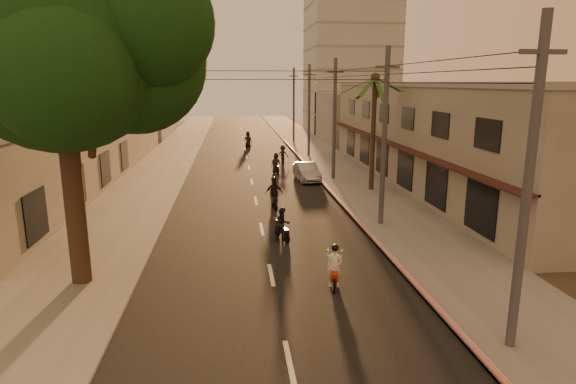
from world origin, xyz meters
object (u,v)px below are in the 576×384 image
scooter_far_a (276,164)px  scooter_far_c (248,141)px  scooter_red (335,268)px  broadleaf_tree (72,46)px  scooter_mid_b (274,194)px  palm_tree (375,84)px  scooter_mid_a (282,225)px  scooter_far_b (283,155)px  parked_car (307,172)px

scooter_far_a → scooter_far_c: (-1.76, 15.24, 0.12)m
scooter_red → broadleaf_tree: bearing=-176.8°
scooter_mid_b → palm_tree: bearing=27.1°
scooter_mid_a → scooter_far_b: bearing=66.7°
broadleaf_tree → scooter_mid_b: 14.72m
palm_tree → parked_car: palm_tree is taller
scooter_red → parked_car: bearing=96.6°
scooter_far_b → parked_car: scooter_far_b is taller
parked_car → scooter_far_c: bearing=98.1°
broadleaf_tree → parked_car: (10.76, 17.82, -7.80)m
scooter_mid_b → parked_car: (3.16, 7.79, -0.16)m
scooter_mid_b → scooter_far_c: 26.21m
scooter_red → scooter_mid_b: scooter_mid_b is taller
palm_tree → scooter_far_b: 14.42m
broadleaf_tree → parked_car: size_ratio=2.90×
parked_car → scooter_far_a: bearing=119.3°
scooter_mid_a → scooter_far_a: scooter_far_a is taller
scooter_mid_a → scooter_mid_b: (0.12, 6.01, 0.10)m
scooter_mid_a → scooter_far_b: 21.97m
broadleaf_tree → scooter_mid_b: broadleaf_tree is taller
scooter_mid_a → parked_car: (3.28, 13.81, -0.07)m
palm_tree → scooter_far_a: bearing=129.6°
palm_tree → broadleaf_tree: bearing=-136.5°
palm_tree → parked_car: 8.51m
scooter_red → scooter_far_a: bearing=102.7°
scooter_red → scooter_mid_b: size_ratio=0.86×
palm_tree → parked_car: size_ratio=1.97×
scooter_mid_a → parked_car: scooter_mid_a is taller
palm_tree → scooter_red: palm_tree is taller
scooter_red → scooter_mid_a: bearing=116.2°
broadleaf_tree → parked_car: 22.23m
scooter_far_b → scooter_far_c: scooter_far_c is taller
parked_car → scooter_far_c: (-3.81, 18.41, 0.22)m
parked_car → palm_tree: bearing=-49.4°
broadleaf_tree → scooter_far_a: 23.99m
scooter_mid_b → scooter_far_c: (-0.64, 26.20, 0.06)m
scooter_red → scooter_far_a: size_ratio=0.93×
scooter_far_b → parked_car: bearing=-80.2°
scooter_far_a → scooter_far_b: size_ratio=1.00×
palm_tree → scooter_far_c: size_ratio=4.14×
scooter_far_a → parked_car: 3.78m
broadleaf_tree → scooter_far_c: (6.96, 36.22, -7.58)m
scooter_mid_a → scooter_far_a: size_ratio=0.92×
scooter_red → scooter_far_a: (-0.10, 22.42, 0.06)m
scooter_red → scooter_far_c: (-1.86, 37.66, 0.17)m
broadleaf_tree → scooter_red: (8.82, -1.44, -7.76)m
scooter_mid_b → scooter_far_c: scooter_far_c is taller
broadleaf_tree → scooter_far_c: 37.66m
parked_car → scooter_far_c: 18.80m
scooter_far_a → parked_car: bearing=-64.0°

